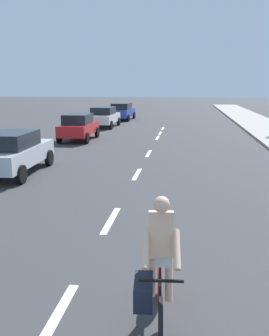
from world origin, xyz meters
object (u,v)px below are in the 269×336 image
(parked_car_silver, at_px, (12,151))
(cyclist, at_px, (157,268))
(parked_car_white, at_px, (104,116))
(parked_car_blue, at_px, (122,111))
(parked_car_red, at_px, (79,126))

(parked_car_silver, bearing_deg, cyclist, -55.46)
(parked_car_white, bearing_deg, parked_car_blue, 88.21)
(cyclist, distance_m, parked_car_red, 17.58)
(parked_car_red, bearing_deg, parked_car_blue, 87.79)
(parked_car_red, bearing_deg, cyclist, -71.04)
(parked_car_white, bearing_deg, parked_car_silver, -88.55)
(cyclist, xyz_separation_m, parked_car_blue, (-5.73, 29.75, 0.01))
(cyclist, xyz_separation_m, parked_car_red, (-6.00, 16.52, 0.00))
(parked_car_silver, relative_size, parked_car_white, 1.02)
(parked_car_white, relative_size, parked_car_blue, 0.97)
(parked_car_red, distance_m, parked_car_white, 7.04)
(cyclist, distance_m, parked_car_white, 24.32)
(parked_car_red, relative_size, parked_car_blue, 0.89)
(parked_car_white, bearing_deg, cyclist, -74.32)
(cyclist, distance_m, parked_car_blue, 30.30)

